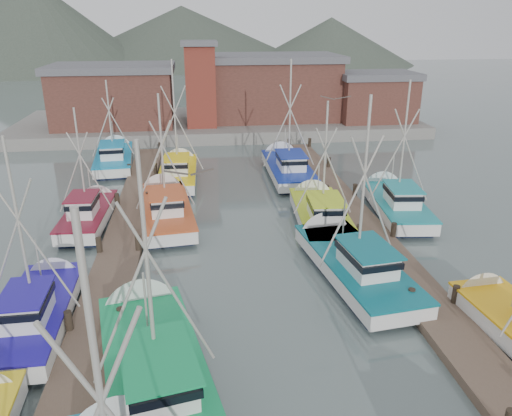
{
  "coord_description": "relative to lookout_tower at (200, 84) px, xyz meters",
  "views": [
    {
      "loc": [
        -2.77,
        -19.4,
        11.86
      ],
      "look_at": [
        0.21,
        4.64,
        2.6
      ],
      "focal_mm": 35.0,
      "sensor_mm": 36.0,
      "label": 1
    }
  ],
  "objects": [
    {
      "name": "ground",
      "position": [
        2.0,
        -33.0,
        -5.55
      ],
      "size": [
        260.0,
        260.0,
        0.0
      ],
      "primitive_type": "plane",
      "color": "#546563",
      "rests_on": "ground"
    },
    {
      "name": "dock_left",
      "position": [
        -5.0,
        -28.96,
        -5.34
      ],
      "size": [
        2.3,
        46.0,
        1.5
      ],
      "color": "brown",
      "rests_on": "ground"
    },
    {
      "name": "dock_right",
      "position": [
        9.0,
        -28.96,
        -5.34
      ],
      "size": [
        2.3,
        46.0,
        1.5
      ],
      "color": "brown",
      "rests_on": "ground"
    },
    {
      "name": "quay",
      "position": [
        2.0,
        4.0,
        -4.95
      ],
      "size": [
        44.0,
        16.0,
        1.2
      ],
      "primitive_type": "cube",
      "color": "gray",
      "rests_on": "ground"
    },
    {
      "name": "shed_left",
      "position": [
        -9.0,
        2.0,
        -1.21
      ],
      "size": [
        12.72,
        8.48,
        6.2
      ],
      "color": "brown",
      "rests_on": "quay"
    },
    {
      "name": "shed_center",
      "position": [
        8.0,
        4.0,
        -0.86
      ],
      "size": [
        14.84,
        9.54,
        6.9
      ],
      "color": "brown",
      "rests_on": "quay"
    },
    {
      "name": "shed_right",
      "position": [
        19.0,
        1.0,
        -1.71
      ],
      "size": [
        8.48,
        6.36,
        5.2
      ],
      "color": "brown",
      "rests_on": "quay"
    },
    {
      "name": "lookout_tower",
      "position": [
        0.0,
        0.0,
        0.0
      ],
      "size": [
        3.6,
        3.6,
        8.5
      ],
      "color": "maroon",
      "rests_on": "quay"
    },
    {
      "name": "distant_hills",
      "position": [
        -10.76,
        89.59,
        -5.55
      ],
      "size": [
        175.0,
        140.0,
        42.0
      ],
      "color": "#465143",
      "rests_on": "ground"
    },
    {
      "name": "boat_4",
      "position": [
        -2.54,
        -37.92,
        -4.87
      ],
      "size": [
        5.13,
        10.67,
        9.71
      ],
      "rotation": [
        0.0,
        0.0,
        0.2
      ],
      "color": "black",
      "rests_on": "ground"
    },
    {
      "name": "boat_5",
      "position": [
        6.52,
        -31.25,
        -4.87
      ],
      "size": [
        4.22,
        10.02,
        9.74
      ],
      "rotation": [
        0.0,
        0.0,
        0.13
      ],
      "color": "black",
      "rests_on": "ground"
    },
    {
      "name": "boat_6",
      "position": [
        -7.4,
        -33.86,
        -4.87
      ],
      "size": [
        3.5,
        8.08,
        8.67
      ],
      "rotation": [
        0.0,
        0.0,
        0.03
      ],
      "color": "black",
      "rests_on": "ground"
    },
    {
      "name": "boat_8",
      "position": [
        -2.83,
        -22.65,
        -4.87
      ],
      "size": [
        3.96,
        9.75,
        8.72
      ],
      "rotation": [
        0.0,
        0.0,
        0.11
      ],
      "color": "black",
      "rests_on": "ground"
    },
    {
      "name": "boat_9",
      "position": [
        6.56,
        -24.92,
        -4.87
      ],
      "size": [
        3.45,
        9.32,
        8.41
      ],
      "rotation": [
        0.0,
        0.0,
        -0.07
      ],
      "color": "black",
      "rests_on": "ground"
    },
    {
      "name": "boat_10",
      "position": [
        -7.38,
        -23.0,
        -4.87
      ],
      "size": [
        3.15,
        7.7,
        7.76
      ],
      "rotation": [
        0.0,
        0.0,
        -0.03
      ],
      "color": "black",
      "rests_on": "ground"
    },
    {
      "name": "boat_11",
      "position": [
        11.85,
        -23.4,
        -4.87
      ],
      "size": [
        3.73,
        9.04,
        9.25
      ],
      "rotation": [
        0.0,
        0.0,
        -0.1
      ],
      "color": "black",
      "rests_on": "ground"
    },
    {
      "name": "boat_12",
      "position": [
        -2.18,
        -14.84,
        -4.87
      ],
      "size": [
        3.91,
        8.81,
        9.87
      ],
      "rotation": [
        0.0,
        0.0,
        -0.03
      ],
      "color": "black",
      "rests_on": "ground"
    },
    {
      "name": "boat_13",
      "position": [
        6.4,
        -14.63,
        -4.87
      ],
      "size": [
        4.02,
        9.79,
        9.96
      ],
      "rotation": [
        0.0,
        0.0,
        -0.01
      ],
      "color": "black",
      "rests_on": "ground"
    },
    {
      "name": "boat_14",
      "position": [
        -7.72,
        -9.79,
        -4.87
      ],
      "size": [
        3.7,
        9.54,
        8.04
      ],
      "rotation": [
        0.0,
        0.0,
        0.09
      ],
      "color": "black",
      "rests_on": "ground"
    },
    {
      "name": "gull_near",
      "position": [
        -1.0,
        -37.39,
        1.79
      ],
      "size": [
        1.55,
        0.63,
        0.24
      ],
      "rotation": [
        0.0,
        0.0,
        0.11
      ],
      "color": "gray",
      "rests_on": "ground"
    },
    {
      "name": "gull_far",
      "position": [
        6.22,
        -28.1,
        2.59
      ],
      "size": [
        1.55,
        0.66,
        0.24
      ],
      "rotation": [
        0.0,
        0.0,
        -0.32
      ],
      "color": "gray",
      "rests_on": "ground"
    }
  ]
}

